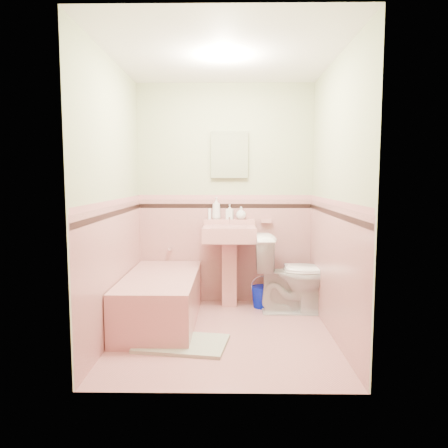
{
  "coord_description": "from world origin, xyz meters",
  "views": [
    {
      "loc": [
        0.06,
        -3.85,
        1.43
      ],
      "look_at": [
        0.0,
        0.25,
        1.0
      ],
      "focal_mm": 34.57,
      "sensor_mm": 36.0,
      "label": 1
    }
  ],
  "objects_px": {
    "bathtub": "(161,300)",
    "soap_bottle_mid": "(230,212)",
    "medicine_cabinet": "(229,155)",
    "sink": "(229,267)",
    "soap_bottle_right": "(241,213)",
    "shoe": "(177,335)",
    "soap_bottle_left": "(216,208)",
    "toilet": "(294,274)",
    "bucket": "(262,297)"
  },
  "relations": [
    {
      "from": "toilet",
      "to": "shoe",
      "type": "bearing_deg",
      "value": 128.91
    },
    {
      "from": "soap_bottle_mid",
      "to": "bucket",
      "type": "height_order",
      "value": "soap_bottle_mid"
    },
    {
      "from": "sink",
      "to": "soap_bottle_right",
      "type": "relative_size",
      "value": 6.38
    },
    {
      "from": "soap_bottle_right",
      "to": "toilet",
      "type": "height_order",
      "value": "soap_bottle_right"
    },
    {
      "from": "soap_bottle_left",
      "to": "toilet",
      "type": "height_order",
      "value": "soap_bottle_left"
    },
    {
      "from": "sink",
      "to": "bucket",
      "type": "height_order",
      "value": "sink"
    },
    {
      "from": "medicine_cabinet",
      "to": "bucket",
      "type": "xyz_separation_m",
      "value": [
        0.37,
        -0.22,
        -1.58
      ]
    },
    {
      "from": "toilet",
      "to": "medicine_cabinet",
      "type": "bearing_deg",
      "value": 62.87
    },
    {
      "from": "sink",
      "to": "soap_bottle_left",
      "type": "bearing_deg",
      "value": 129.7
    },
    {
      "from": "soap_bottle_right",
      "to": "shoe",
      "type": "xyz_separation_m",
      "value": [
        -0.59,
        -1.24,
        -0.98
      ]
    },
    {
      "from": "sink",
      "to": "soap_bottle_left",
      "type": "height_order",
      "value": "soap_bottle_left"
    },
    {
      "from": "soap_bottle_mid",
      "to": "bucket",
      "type": "bearing_deg",
      "value": -27.43
    },
    {
      "from": "soap_bottle_left",
      "to": "soap_bottle_mid",
      "type": "xyz_separation_m",
      "value": [
        0.15,
        0.0,
        -0.04
      ]
    },
    {
      "from": "sink",
      "to": "soap_bottle_mid",
      "type": "bearing_deg",
      "value": 88.98
    },
    {
      "from": "shoe",
      "to": "soap_bottle_mid",
      "type": "bearing_deg",
      "value": 71.44
    },
    {
      "from": "medicine_cabinet",
      "to": "soap_bottle_right",
      "type": "bearing_deg",
      "value": -12.73
    },
    {
      "from": "medicine_cabinet",
      "to": "soap_bottle_right",
      "type": "xyz_separation_m",
      "value": [
        0.13,
        -0.03,
        -0.66
      ]
    },
    {
      "from": "bathtub",
      "to": "soap_bottle_right",
      "type": "relative_size",
      "value": 10.51
    },
    {
      "from": "sink",
      "to": "toilet",
      "type": "distance_m",
      "value": 0.72
    },
    {
      "from": "medicine_cabinet",
      "to": "sink",
      "type": "bearing_deg",
      "value": -90.0
    },
    {
      "from": "sink",
      "to": "soap_bottle_mid",
      "type": "relative_size",
      "value": 5.36
    },
    {
      "from": "soap_bottle_right",
      "to": "toilet",
      "type": "relative_size",
      "value": 0.17
    },
    {
      "from": "bucket",
      "to": "sink",
      "type": "bearing_deg",
      "value": 178.64
    },
    {
      "from": "soap_bottle_mid",
      "to": "soap_bottle_right",
      "type": "distance_m",
      "value": 0.13
    },
    {
      "from": "medicine_cabinet",
      "to": "bathtub",
      "type": "bearing_deg",
      "value": -132.58
    },
    {
      "from": "medicine_cabinet",
      "to": "toilet",
      "type": "height_order",
      "value": "medicine_cabinet"
    },
    {
      "from": "sink",
      "to": "bucket",
      "type": "xyz_separation_m",
      "value": [
        0.37,
        -0.01,
        -0.34
      ]
    },
    {
      "from": "bathtub",
      "to": "soap_bottle_left",
      "type": "relative_size",
      "value": 6.03
    },
    {
      "from": "soap_bottle_mid",
      "to": "bathtub",
      "type": "bearing_deg",
      "value": -133.9
    },
    {
      "from": "sink",
      "to": "shoe",
      "type": "xyz_separation_m",
      "value": [
        -0.46,
        -1.06,
        -0.39
      ]
    },
    {
      "from": "soap_bottle_left",
      "to": "soap_bottle_right",
      "type": "distance_m",
      "value": 0.29
    },
    {
      "from": "medicine_cabinet",
      "to": "shoe",
      "type": "relative_size",
      "value": 3.13
    },
    {
      "from": "soap_bottle_left",
      "to": "soap_bottle_mid",
      "type": "relative_size",
      "value": 1.46
    },
    {
      "from": "soap_bottle_left",
      "to": "soap_bottle_right",
      "type": "xyz_separation_m",
      "value": [
        0.28,
        0.0,
        -0.05
      ]
    },
    {
      "from": "soap_bottle_left",
      "to": "soap_bottle_right",
      "type": "bearing_deg",
      "value": 0.0
    },
    {
      "from": "soap_bottle_left",
      "to": "toilet",
      "type": "xyz_separation_m",
      "value": [
        0.85,
        -0.35,
        -0.68
      ]
    },
    {
      "from": "soap_bottle_mid",
      "to": "toilet",
      "type": "relative_size",
      "value": 0.2
    },
    {
      "from": "medicine_cabinet",
      "to": "soap_bottle_right",
      "type": "height_order",
      "value": "medicine_cabinet"
    },
    {
      "from": "bathtub",
      "to": "soap_bottle_right",
      "type": "bearing_deg",
      "value": 41.14
    },
    {
      "from": "medicine_cabinet",
      "to": "soap_bottle_right",
      "type": "relative_size",
      "value": 3.44
    },
    {
      "from": "bathtub",
      "to": "soap_bottle_mid",
      "type": "bearing_deg",
      "value": 46.1
    },
    {
      "from": "sink",
      "to": "shoe",
      "type": "height_order",
      "value": "sink"
    },
    {
      "from": "soap_bottle_left",
      "to": "shoe",
      "type": "height_order",
      "value": "soap_bottle_left"
    },
    {
      "from": "bathtub",
      "to": "soap_bottle_right",
      "type": "distance_m",
      "value": 1.35
    },
    {
      "from": "soap_bottle_left",
      "to": "bucket",
      "type": "xyz_separation_m",
      "value": [
        0.52,
        -0.19,
        -0.98
      ]
    },
    {
      "from": "sink",
      "to": "bucket",
      "type": "relative_size",
      "value": 3.85
    },
    {
      "from": "soap_bottle_left",
      "to": "toilet",
      "type": "relative_size",
      "value": 0.3
    },
    {
      "from": "soap_bottle_left",
      "to": "shoe",
      "type": "distance_m",
      "value": 1.64
    },
    {
      "from": "bathtub",
      "to": "sink",
      "type": "height_order",
      "value": "sink"
    },
    {
      "from": "soap_bottle_right",
      "to": "shoe",
      "type": "relative_size",
      "value": 0.91
    }
  ]
}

